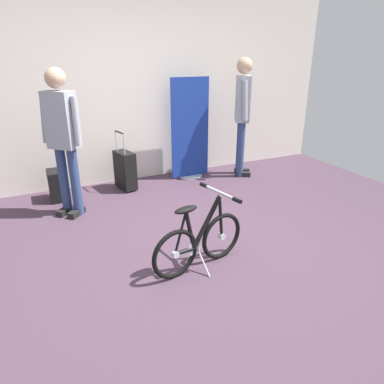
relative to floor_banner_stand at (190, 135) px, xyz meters
name	(u,v)px	position (x,y,z in m)	size (l,w,h in m)	color
ground_plane	(211,251)	(-0.75, -2.08, -0.66)	(6.45, 6.45, 0.00)	#473342
back_wall	(133,90)	(-0.75, 0.34, 0.65)	(6.45, 0.10, 2.62)	silver
floor_banner_stand	(190,135)	(0.00, 0.00, 0.00)	(0.60, 0.36, 1.49)	#B7B7BC
folding_bike_foreground	(199,240)	(-0.97, -2.28, -0.39)	(0.96, 0.53, 0.70)	black
visitor_near_wall	(63,135)	(-1.84, -0.60, 0.30)	(0.41, 0.40, 1.67)	navy
visitor_browsing	(242,110)	(0.75, -0.24, 0.36)	(0.37, 0.47, 1.75)	navy
rolling_suitcase	(125,170)	(-1.04, -0.09, -0.38)	(0.25, 0.39, 0.83)	black
backpack_on_floor	(57,186)	(-1.96, -0.08, -0.46)	(0.21, 0.32, 0.40)	black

